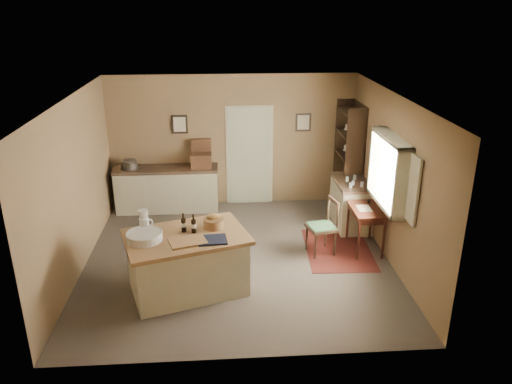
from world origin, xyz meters
TOP-DOWN VIEW (x-y plane):
  - ground at (0.00, 0.00)m, footprint 5.00×5.00m
  - wall_back at (0.00, 2.50)m, footprint 5.00×0.10m
  - wall_front at (0.00, -2.50)m, footprint 5.00×0.10m
  - wall_left at (-2.50, 0.00)m, footprint 0.10×5.00m
  - wall_right at (2.50, 0.00)m, footprint 0.10×5.00m
  - ceiling at (0.00, 0.00)m, footprint 5.00×5.00m
  - door at (0.35, 2.47)m, footprint 0.97×0.06m
  - framed_prints at (0.20, 2.48)m, footprint 2.82×0.02m
  - window at (2.42, -0.20)m, footprint 0.25×1.99m
  - work_island at (-0.77, -0.92)m, footprint 1.97×1.58m
  - sideboard at (-1.34, 2.20)m, footprint 2.07×0.59m
  - rug at (1.75, 0.19)m, footprint 1.17×1.65m
  - writing_desk at (2.20, 0.19)m, footprint 0.50×0.82m
  - desk_chair at (1.42, 0.10)m, footprint 0.54×0.54m
  - right_cabinet at (2.20, 1.17)m, footprint 0.62×1.12m
  - shelving_unit at (2.36, 2.00)m, footprint 0.37×0.99m

SIDE VIEW (x-z plane):
  - ground at x=0.00m, z-range 0.00..0.00m
  - rug at x=1.75m, z-range 0.00..0.01m
  - right_cabinet at x=2.20m, z-range -0.04..0.95m
  - desk_chair at x=1.42m, z-range 0.00..0.95m
  - sideboard at x=-1.34m, z-range -0.11..1.07m
  - work_island at x=-0.77m, z-range -0.12..1.08m
  - writing_desk at x=2.20m, z-range 0.26..1.07m
  - door at x=0.35m, z-range 0.00..2.11m
  - shelving_unit at x=2.36m, z-range 0.00..2.19m
  - wall_back at x=0.00m, z-range 0.00..2.70m
  - wall_front at x=0.00m, z-range 0.00..2.70m
  - wall_left at x=-2.50m, z-range 0.00..2.70m
  - wall_right at x=2.50m, z-range 0.00..2.70m
  - window at x=2.42m, z-range 0.99..2.11m
  - framed_prints at x=0.20m, z-range 1.53..1.91m
  - ceiling at x=0.00m, z-range 2.70..2.70m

